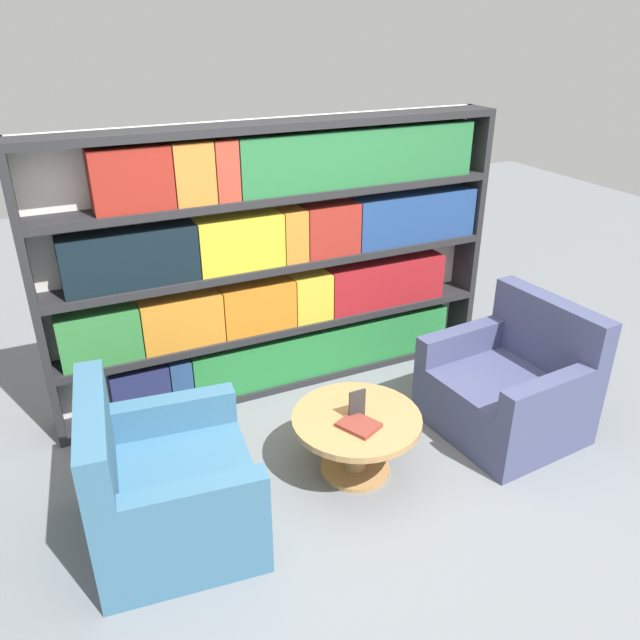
{
  "coord_description": "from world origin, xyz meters",
  "views": [
    {
      "loc": [
        -1.49,
        -2.32,
        2.49
      ],
      "look_at": [
        -0.01,
        0.81,
        0.8
      ],
      "focal_mm": 35.0,
      "sensor_mm": 36.0,
      "label": 1
    }
  ],
  "objects": [
    {
      "name": "ground_plane",
      "position": [
        0.0,
        0.0,
        0.0
      ],
      "size": [
        14.0,
        14.0,
        0.0
      ],
      "primitive_type": "plane",
      "color": "slate"
    },
    {
      "name": "bookshelf",
      "position": [
        0.03,
        1.47,
        0.94
      ],
      "size": [
        3.22,
        0.3,
        1.9
      ],
      "color": "silver",
      "rests_on": "ground_plane"
    },
    {
      "name": "armchair_left",
      "position": [
        -1.14,
        0.29,
        0.29
      ],
      "size": [
        0.91,
        0.97,
        0.87
      ],
      "rotation": [
        0.0,
        0.0,
        1.46
      ],
      "color": "#386684",
      "rests_on": "ground_plane"
    },
    {
      "name": "armchair_right",
      "position": [
        1.12,
        0.28,
        0.29
      ],
      "size": [
        0.88,
        0.94,
        0.87
      ],
      "rotation": [
        0.0,
        0.0,
        -1.49
      ],
      "color": "#42476B",
      "rests_on": "ground_plane"
    },
    {
      "name": "coffee_table",
      "position": [
        -0.01,
        0.31,
        0.28
      ],
      "size": [
        0.76,
        0.76,
        0.39
      ],
      "color": "#AD7F4C",
      "rests_on": "ground_plane"
    },
    {
      "name": "table_sign",
      "position": [
        -0.01,
        0.31,
        0.47
      ],
      "size": [
        0.1,
        0.06,
        0.18
      ],
      "color": "black",
      "rests_on": "coffee_table"
    },
    {
      "name": "stray_book",
      "position": [
        -0.04,
        0.21,
        0.41
      ],
      "size": [
        0.25,
        0.27,
        0.02
      ],
      "color": "brown",
      "rests_on": "coffee_table"
    }
  ]
}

